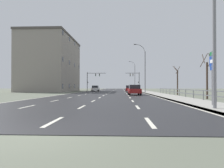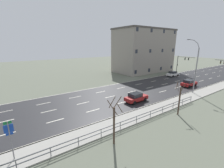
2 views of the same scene
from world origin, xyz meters
TOP-DOWN VIEW (x-y plane):
  - ground_plane at (0.00, 48.00)m, footprint 160.00×160.00m
  - road_asphalt_strip at (0.00, 59.99)m, footprint 14.00×120.00m
  - guardrail at (9.85, 19.58)m, footprint 0.07×27.73m
  - street_lamp_midground at (7.44, 38.39)m, footprint 2.52×0.24m
  - highway_sign at (8.39, 8.16)m, footprint 0.09×0.68m
  - traffic_signal_left at (-6.38, 56.93)m, footprint 5.86×0.36m
  - car_far_left at (4.44, 42.54)m, footprint 1.93×4.15m
  - car_distant at (-4.49, 49.76)m, footprint 1.84×4.10m
  - car_near_right at (4.49, 25.86)m, footprint 1.96×4.17m
  - brick_building at (-16.28, 48.99)m, footprint 11.44×20.60m
  - bare_tree_near at (11.45, 16.32)m, footprint 1.38×1.51m
  - bare_tree_mid at (11.35, 27.23)m, footprint 1.16×1.22m

SIDE VIEW (x-z plane):
  - ground_plane at x=0.00m, z-range -0.12..0.00m
  - road_asphalt_strip at x=0.00m, z-range 0.00..0.02m
  - guardrail at x=9.85m, z-range 0.20..1.20m
  - car_far_left at x=4.44m, z-range 0.02..1.59m
  - car_distant at x=-4.49m, z-range 0.02..1.59m
  - car_near_right at x=4.49m, z-range 0.02..1.59m
  - bare_tree_mid at x=11.35m, z-range -0.10..4.47m
  - bare_tree_near at x=11.45m, z-range -0.17..4.72m
  - highway_sign at x=8.39m, z-range 0.51..4.12m
  - traffic_signal_left at x=-6.38m, z-range 1.13..6.79m
  - street_lamp_midground at x=7.44m, z-range -0.11..10.31m
  - brick_building at x=-16.28m, z-range 0.01..14.60m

